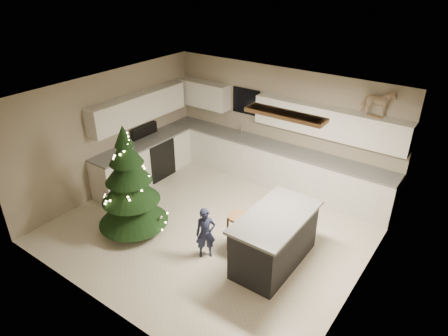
% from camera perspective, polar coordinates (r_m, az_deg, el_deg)
% --- Properties ---
extents(ground_plane, '(5.50, 5.50, 0.00)m').
position_cam_1_polar(ground_plane, '(7.78, -1.52, -8.50)').
color(ground_plane, '#BFB7A1').
extents(room_shell, '(5.52, 5.02, 2.61)m').
position_cam_1_polar(room_shell, '(6.88, -1.54, 3.27)').
color(room_shell, gray).
rests_on(room_shell, ground_plane).
extents(cabinetry, '(5.50, 3.20, 2.00)m').
position_cam_1_polar(cabinetry, '(9.00, 0.12, 2.49)').
color(cabinetry, silver).
rests_on(cabinetry, ground_plane).
extents(island, '(0.90, 1.70, 0.95)m').
position_cam_1_polar(island, '(6.77, 7.24, -10.03)').
color(island, black).
rests_on(island, ground_plane).
extents(bar_stool, '(0.38, 0.38, 0.72)m').
position_cam_1_polar(bar_stool, '(6.95, 2.07, -8.00)').
color(bar_stool, brown).
rests_on(bar_stool, ground_plane).
extents(christmas_tree, '(1.34, 1.29, 2.14)m').
position_cam_1_polar(christmas_tree, '(7.45, -13.26, -3.06)').
color(christmas_tree, '#3F2816').
rests_on(christmas_tree, ground_plane).
extents(toddler, '(0.40, 0.40, 0.94)m').
position_cam_1_polar(toddler, '(6.86, -2.65, -9.28)').
color(toddler, '#1C1C38').
rests_on(toddler, ground_plane).
extents(rocking_horse, '(0.64, 0.48, 0.51)m').
position_cam_1_polar(rocking_horse, '(7.87, 21.12, 8.63)').
color(rocking_horse, brown).
rests_on(rocking_horse, cabinetry).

